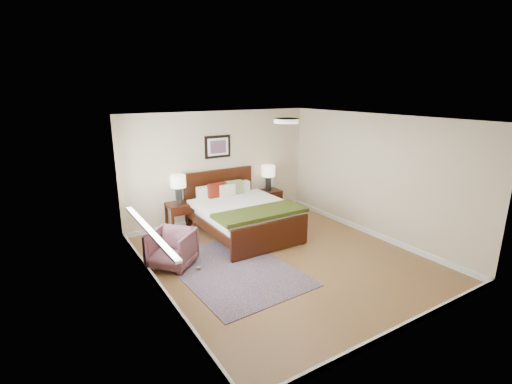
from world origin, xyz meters
The scene contains 18 objects.
floor centered at (0.00, 0.00, 0.00)m, with size 5.00×5.00×0.00m, color brown.
back_wall centered at (0.00, 2.50, 1.25)m, with size 4.50×0.04×2.50m, color #C6B690.
front_wall centered at (0.00, -2.50, 1.25)m, with size 4.50×0.04×2.50m, color #C6B690.
left_wall centered at (-2.25, 0.00, 1.25)m, with size 0.04×5.00×2.50m, color #C6B690.
right_wall centered at (2.25, 0.00, 1.25)m, with size 0.04×5.00×2.50m, color #C6B690.
ceiling centered at (0.00, 0.00, 2.50)m, with size 4.50×5.00×0.02m, color white.
window centered at (-2.20, 0.70, 1.38)m, with size 0.11×2.72×1.32m.
door centered at (-2.23, -1.75, 1.07)m, with size 0.06×1.00×2.18m.
ceil_fixture centered at (0.00, 0.00, 2.47)m, with size 0.44×0.44×0.08m.
bed centered at (-0.05, 1.42, 0.54)m, with size 1.81×2.20×1.18m.
wall_art centered at (-0.05, 2.47, 1.72)m, with size 0.62×0.05×0.50m.
nightstand_left centered at (-1.09, 2.25, 0.50)m, with size 0.52×0.47×0.62m.
nightstand_right centered at (1.18, 2.26, 0.35)m, with size 0.58×0.44×0.58m.
lamp_left centered at (-1.09, 2.27, 1.05)m, with size 0.32×0.32×0.61m.
lamp_right centered at (1.18, 2.27, 1.00)m, with size 0.32×0.32×0.61m.
armchair centered at (-1.80, 0.78, 0.32)m, with size 0.69×0.71×0.65m, color brown.
rug_persian centered at (-0.97, 0.09, 0.01)m, with size 1.77×2.50×0.01m, color #120E46.
rug_navy centered at (0.90, 1.80, 0.01)m, with size 0.86×1.29×0.01m, color black.
Camera 1 is at (-3.65, -4.95, 2.96)m, focal length 26.00 mm.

